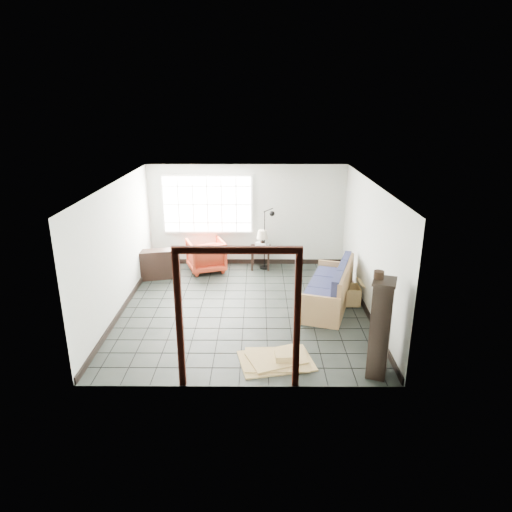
{
  "coord_description": "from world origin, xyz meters",
  "views": [
    {
      "loc": [
        0.29,
        -8.62,
        4.08
      ],
      "look_at": [
        0.24,
        0.3,
        1.04
      ],
      "focal_mm": 32.0,
      "sensor_mm": 36.0,
      "label": 1
    }
  ],
  "objects_px": {
    "armchair": "(206,254)",
    "side_table": "(260,251)",
    "tall_shelf": "(380,328)",
    "futon_sofa": "(331,291)"
  },
  "relations": [
    {
      "from": "side_table",
      "to": "tall_shelf",
      "type": "distance_m",
      "value": 5.14
    },
    {
      "from": "side_table",
      "to": "tall_shelf",
      "type": "height_order",
      "value": "tall_shelf"
    },
    {
      "from": "armchair",
      "to": "tall_shelf",
      "type": "height_order",
      "value": "tall_shelf"
    },
    {
      "from": "side_table",
      "to": "tall_shelf",
      "type": "bearing_deg",
      "value": -69.39
    },
    {
      "from": "armchair",
      "to": "side_table",
      "type": "xyz_separation_m",
      "value": [
        1.37,
        0.18,
        0.02
      ]
    },
    {
      "from": "side_table",
      "to": "tall_shelf",
      "type": "relative_size",
      "value": 0.35
    },
    {
      "from": "armchair",
      "to": "side_table",
      "type": "distance_m",
      "value": 1.38
    },
    {
      "from": "futon_sofa",
      "to": "armchair",
      "type": "relative_size",
      "value": 2.53
    },
    {
      "from": "futon_sofa",
      "to": "tall_shelf",
      "type": "distance_m",
      "value": 2.59
    },
    {
      "from": "armchair",
      "to": "tall_shelf",
      "type": "relative_size",
      "value": 0.56
    }
  ]
}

